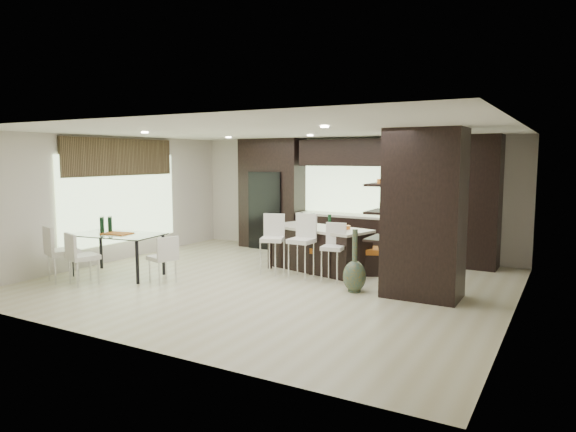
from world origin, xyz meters
The scene contains 22 objects.
ground centered at (0.00, 0.00, 0.00)m, with size 8.00×8.00×0.00m, color #C3BC95.
back_wall centered at (0.00, 3.50, 1.35)m, with size 8.00×0.02×2.70m, color beige.
left_wall centered at (-4.00, 0.00, 1.35)m, with size 0.02×7.00×2.70m, color beige.
right_wall centered at (4.00, 0.00, 1.35)m, with size 0.02×7.00×2.70m, color beige.
ceiling centered at (0.00, 0.00, 2.70)m, with size 8.00×7.00×0.02m, color white.
window_left centered at (-3.96, 0.20, 1.35)m, with size 0.04×3.20×1.90m, color #B2D199.
window_back centered at (0.60, 3.46, 1.55)m, with size 3.40×0.04×1.20m, color #B2D199.
stone_accent centered at (-3.93, 0.20, 2.25)m, with size 0.08×3.00×0.80m, color brown.
ceiling_spots centered at (0.00, 0.25, 2.68)m, with size 4.00×3.00×0.02m, color white.
back_cabinetry centered at (0.50, 3.17, 1.35)m, with size 6.80×0.68×2.70m, color black.
refrigerator centered at (-1.90, 3.12, 0.95)m, with size 0.90×0.68×1.90m, color black.
partition_column centered at (2.60, 0.40, 1.35)m, with size 1.20×0.80×2.70m, color black.
kitchen_island centered at (0.29, 1.36, 0.43)m, with size 2.07×0.89×0.86m, color black.
stool_left centered at (-0.35, 0.60, 0.47)m, with size 0.41×0.41×0.93m, color silver.
stool_mid centered at (0.29, 0.60, 0.48)m, with size 0.43×0.43×0.97m, color silver.
stool_right centered at (0.92, 0.62, 0.43)m, with size 0.38×0.38×0.86m, color silver.
bench centered at (0.83, 1.36, 0.26)m, with size 1.33×0.51×0.51m, color black.
floor_vase centered at (1.53, 0.15, 0.53)m, with size 0.39×0.39×1.06m, color #3E4B35, non-canonical shape.
dining_table centered at (-2.84, -0.95, 0.40)m, with size 1.67×0.94×0.80m, color white.
chair_near centered at (-2.84, -1.73, 0.43)m, with size 0.47×0.47×0.86m, color silver.
chair_far centered at (-3.36, -1.76, 0.47)m, with size 0.51×0.51×0.94m, color silver.
chair_end centered at (-1.71, -0.95, 0.39)m, with size 0.43×0.43×0.79m, color silver.
Camera 1 is at (4.68, -7.73, 2.24)m, focal length 32.00 mm.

